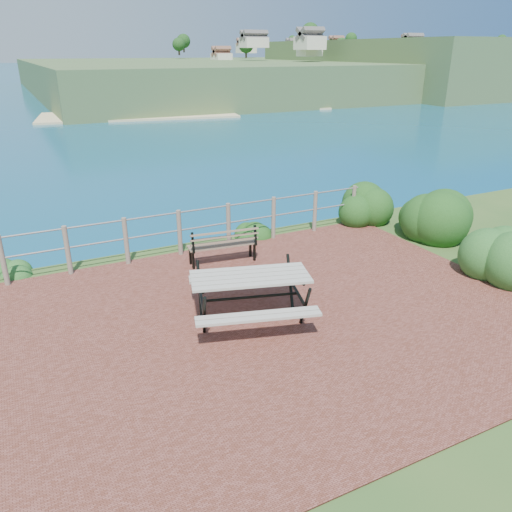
# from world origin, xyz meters

# --- Properties ---
(ground) EXTENTS (10.00, 7.00, 0.12)m
(ground) POSITION_xyz_m (0.00, 0.00, 0.00)
(ground) COLOR brown
(ground) RESTS_ON ground
(safety_railing) EXTENTS (9.40, 0.10, 1.00)m
(safety_railing) POSITION_xyz_m (0.00, 3.35, 0.57)
(safety_railing) COLOR #6B5B4C
(safety_railing) RESTS_ON ground
(distant_bay) EXTENTS (290.00, 232.36, 24.00)m
(distant_bay) POSITION_xyz_m (173.07, 202.61, -1.52)
(distant_bay) COLOR #406532
(distant_bay) RESTS_ON ground
(picnic_table) EXTENTS (2.03, 1.59, 0.80)m
(picnic_table) POSITION_xyz_m (0.11, 0.09, 0.51)
(picnic_table) COLOR gray
(picnic_table) RESTS_ON ground
(park_bench) EXTENTS (1.46, 0.53, 0.80)m
(park_bench) POSITION_xyz_m (0.65, 2.52, 0.53)
(park_bench) COLOR brown
(park_bench) RESTS_ON ground
(shrub_right_front) EXTENTS (1.46, 1.46, 2.07)m
(shrub_right_front) POSITION_xyz_m (5.57, 1.81, 0.00)
(shrub_right_front) COLOR #183D12
(shrub_right_front) RESTS_ON ground
(shrub_right_back) EXTENTS (1.33, 1.33, 1.90)m
(shrub_right_back) POSITION_xyz_m (5.48, -0.60, 0.00)
(shrub_right_back) COLOR #1E521E
(shrub_right_back) RESTS_ON ground
(shrub_right_edge) EXTENTS (1.23, 1.23, 1.75)m
(shrub_right_edge) POSITION_xyz_m (4.86, 3.62, 0.00)
(shrub_right_edge) COLOR #183D12
(shrub_right_edge) RESTS_ON ground
(shrub_lip_west) EXTENTS (0.72, 0.72, 0.44)m
(shrub_lip_west) POSITION_xyz_m (-3.40, 3.97, 0.00)
(shrub_lip_west) COLOR #1E521E
(shrub_lip_west) RESTS_ON ground
(shrub_lip_east) EXTENTS (0.78, 0.78, 0.53)m
(shrub_lip_east) POSITION_xyz_m (1.85, 3.84, 0.00)
(shrub_lip_east) COLOR #183D12
(shrub_lip_east) RESTS_ON ground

